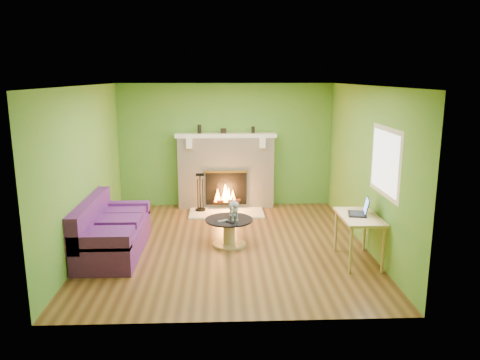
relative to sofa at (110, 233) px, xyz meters
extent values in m
plane|color=#533117|center=(1.86, 0.28, -0.33)|extent=(5.00, 5.00, 0.00)
plane|color=white|center=(1.86, 0.28, 2.27)|extent=(5.00, 5.00, 0.00)
plane|color=#629631|center=(1.86, 2.78, 0.97)|extent=(5.00, 0.00, 5.00)
plane|color=#629631|center=(1.86, -2.22, 0.97)|extent=(5.00, 0.00, 5.00)
plane|color=#629631|center=(-0.39, 0.28, 0.97)|extent=(0.00, 5.00, 5.00)
plane|color=#629631|center=(4.11, 0.28, 0.97)|extent=(0.00, 5.00, 5.00)
plane|color=silver|center=(4.10, -0.62, 1.22)|extent=(0.00, 1.20, 1.20)
plane|color=white|center=(4.09, -0.62, 1.22)|extent=(0.00, 1.06, 1.06)
cube|color=beige|center=(1.86, 2.61, 0.42)|extent=(2.00, 0.35, 1.50)
cube|color=black|center=(1.86, 2.42, 0.11)|extent=(0.85, 0.03, 0.68)
cube|color=gold|center=(1.86, 2.41, 0.47)|extent=(0.91, 0.02, 0.04)
cylinder|color=black|center=(1.86, 2.38, -0.17)|extent=(0.55, 0.07, 0.07)
cube|color=white|center=(1.86, 2.58, 1.21)|extent=(2.10, 0.28, 0.08)
cube|color=white|center=(1.11, 2.39, 1.07)|extent=(0.12, 0.10, 0.20)
cube|color=white|center=(2.61, 2.39, 1.07)|extent=(0.12, 0.10, 0.20)
cube|color=beige|center=(1.86, 2.08, -0.32)|extent=(1.50, 0.75, 0.03)
cube|color=white|center=(1.86, 2.58, 1.21)|extent=(2.10, 0.28, 0.08)
cube|color=#49175B|center=(0.06, -0.01, -0.12)|extent=(0.87, 1.92, 0.43)
cube|color=#49175B|center=(-0.29, -0.01, 0.26)|extent=(0.20, 1.92, 0.54)
cube|color=#49175B|center=(0.06, -0.87, 0.16)|extent=(0.87, 0.20, 0.22)
cube|color=#49175B|center=(0.06, 0.85, 0.16)|extent=(0.87, 0.20, 0.22)
cube|color=#49175B|center=(0.11, -0.55, 0.16)|extent=(0.69, 0.51, 0.12)
cube|color=#49175B|center=(0.11, 0.09, 0.16)|extent=(0.69, 0.51, 0.12)
cube|color=#49175B|center=(0.11, 0.63, 0.16)|extent=(0.69, 0.51, 0.12)
cylinder|color=tan|center=(1.88, 0.28, -0.32)|extent=(0.55, 0.55, 0.03)
cylinder|color=tan|center=(1.88, 0.28, -0.11)|extent=(0.20, 0.20, 0.38)
cylinder|color=black|center=(1.88, 0.28, 0.10)|extent=(0.79, 0.79, 0.02)
cube|color=tan|center=(3.81, -0.50, 0.37)|extent=(0.56, 0.97, 0.04)
cylinder|color=tan|center=(3.58, -0.94, 0.01)|extent=(0.04, 0.04, 0.68)
cylinder|color=tan|center=(4.04, -0.94, 0.01)|extent=(0.04, 0.04, 0.68)
cylinder|color=tan|center=(3.58, -0.07, 0.01)|extent=(0.04, 0.04, 0.68)
cylinder|color=tan|center=(4.04, -0.07, 0.01)|extent=(0.04, 0.04, 0.68)
cube|color=gray|center=(1.78, 0.16, 0.12)|extent=(0.17, 0.12, 0.02)
cube|color=black|center=(1.90, 0.10, 0.12)|extent=(0.16, 0.12, 0.02)
cylinder|color=black|center=(1.31, 2.61, 1.34)|extent=(0.08, 0.08, 0.18)
cylinder|color=black|center=(2.43, 2.61, 1.32)|extent=(0.07, 0.07, 0.14)
cube|color=black|center=(1.81, 2.61, 1.30)|extent=(0.12, 0.08, 0.10)
camera|label=1|loc=(1.76, -7.08, 2.42)|focal=35.00mm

